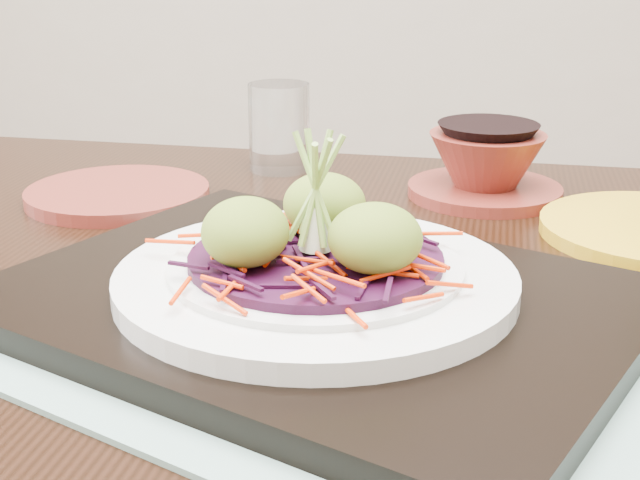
# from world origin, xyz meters

# --- Properties ---
(dining_table) EXTENTS (1.28, 0.89, 0.77)m
(dining_table) POSITION_xyz_m (-0.02, -0.03, 0.67)
(dining_table) COLOR black
(dining_table) RESTS_ON ground
(placemat) EXTENTS (0.61, 0.55, 0.00)m
(placemat) POSITION_xyz_m (-0.05, -0.10, 0.77)
(placemat) COLOR #82A99B
(placemat) RESTS_ON dining_table
(serving_tray) EXTENTS (0.52, 0.47, 0.02)m
(serving_tray) POSITION_xyz_m (-0.05, -0.10, 0.78)
(serving_tray) COLOR black
(serving_tray) RESTS_ON placemat
(white_plate) EXTENTS (0.28, 0.28, 0.02)m
(white_plate) POSITION_xyz_m (-0.05, -0.10, 0.80)
(white_plate) COLOR silver
(white_plate) RESTS_ON serving_tray
(cabbage_bed) EXTENTS (0.17, 0.17, 0.01)m
(cabbage_bed) POSITION_xyz_m (-0.05, -0.10, 0.82)
(cabbage_bed) COLOR #2F0926
(cabbage_bed) RESTS_ON white_plate
(carrot_julienne) EXTENTS (0.21, 0.21, 0.01)m
(carrot_julienne) POSITION_xyz_m (-0.05, -0.10, 0.83)
(carrot_julienne) COLOR red
(carrot_julienne) RESTS_ON cabbage_bed
(guacamole_scoops) EXTENTS (0.15, 0.13, 0.05)m
(guacamole_scoops) POSITION_xyz_m (-0.05, -0.10, 0.84)
(guacamole_scoops) COLOR #5F7322
(guacamole_scoops) RESTS_ON cabbage_bed
(scallion_garnish) EXTENTS (0.06, 0.06, 0.10)m
(scallion_garnish) POSITION_xyz_m (-0.05, -0.10, 0.86)
(scallion_garnish) COLOR #83AE45
(scallion_garnish) RESTS_ON cabbage_bed
(terracotta_side_plate) EXTENTS (0.23, 0.23, 0.01)m
(terracotta_side_plate) POSITION_xyz_m (-0.29, 0.16, 0.78)
(terracotta_side_plate) COLOR maroon
(terracotta_side_plate) RESTS_ON dining_table
(water_glass) EXTENTS (0.08, 0.08, 0.10)m
(water_glass) POSITION_xyz_m (-0.15, 0.30, 0.82)
(water_glass) COLOR white
(water_glass) RESTS_ON dining_table
(terracotta_bowl_set) EXTENTS (0.19, 0.19, 0.07)m
(terracotta_bowl_set) POSITION_xyz_m (0.08, 0.22, 0.80)
(terracotta_bowl_set) COLOR maroon
(terracotta_bowl_set) RESTS_ON dining_table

